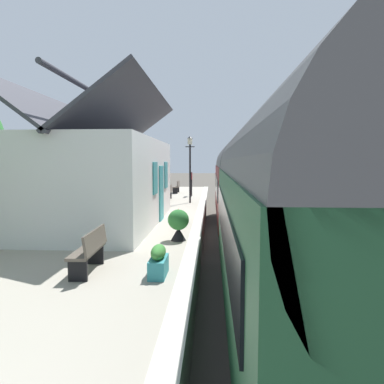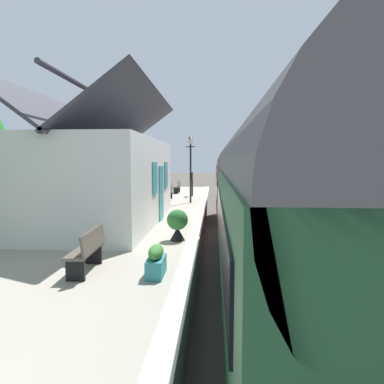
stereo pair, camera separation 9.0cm
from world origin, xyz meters
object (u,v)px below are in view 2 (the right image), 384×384
train (259,192)px  lamp_post_platform (191,156)px  bench_near_building (169,192)px  bench_mid_platform (88,249)px  station_building (99,178)px  station_sign_board (192,178)px  bench_by_lamp (178,186)px  planter_corner_building (177,223)px  planter_under_sign (156,261)px  planter_by_door (149,185)px

train → lamp_post_platform: 8.01m
bench_near_building → bench_mid_platform: bearing=-179.7°
station_building → lamp_post_platform: size_ratio=2.26×
bench_near_building → station_sign_board: (2.17, -1.24, 0.71)m
bench_by_lamp → bench_near_building: 4.36m
planter_corner_building → station_sign_board: 12.73m
bench_by_lamp → planter_under_sign: bearing=-175.4°
bench_mid_platform → bench_near_building: bearing=0.3°
train → bench_near_building: (8.88, 4.14, -0.80)m
bench_mid_platform → planter_under_sign: bearing=-95.7°
station_building → planter_by_door: station_building is taller
station_sign_board → bench_near_building: bearing=150.3°
bench_near_building → planter_by_door: (6.28, 2.40, -0.08)m
train → planter_corner_building: size_ratio=20.98×
bench_by_lamp → station_sign_board: size_ratio=0.89×
bench_by_lamp → lamp_post_platform: bearing=-167.2°
bench_near_building → bench_mid_platform: 13.48m
bench_near_building → lamp_post_platform: (-1.47, -1.37, 2.07)m
bench_near_building → bench_mid_platform: size_ratio=0.99×
train → bench_by_lamp: (13.24, 4.09, -0.80)m
station_building → bench_by_lamp: (12.31, -1.61, -1.19)m
train → bench_by_lamp: train is taller
bench_near_building → planter_corner_building: bearing=-171.3°
bench_by_lamp → bench_near_building: (-4.36, 0.05, 0.00)m
bench_by_lamp → planter_corner_building: size_ratio=1.50×
station_building → station_sign_board: bearing=-15.5°
lamp_post_platform → station_sign_board: bearing=2.1°
planter_corner_building → station_sign_board: size_ratio=0.60×
lamp_post_platform → planter_under_sign: bearing=-179.4°
lamp_post_platform → station_sign_board: 3.89m
planter_by_door → station_building: bearing=-176.6°
station_building → bench_by_lamp: size_ratio=5.89×
train → planter_under_sign: bearing=151.0°
bench_mid_platform → lamp_post_platform: 12.26m
planter_corner_building → station_building: bearing=50.7°
station_building → planter_under_sign: station_building is taller
station_building → station_sign_board: 10.51m
bench_near_building → station_sign_board: 2.60m
bench_near_building → lamp_post_platform: lamp_post_platform is taller
bench_near_building → planter_under_sign: bearing=-173.7°
train → bench_by_lamp: size_ratio=14.00×
bench_by_lamp → train: bearing=-162.8°
bench_by_lamp → station_building: bearing=172.6°
bench_near_building → lamp_post_platform: size_ratio=0.39×
bench_by_lamp → planter_corner_building: bearing=-174.0°
train → planter_corner_building: bearing=123.2°
station_building → bench_mid_platform: (-5.54, -1.63, -1.19)m
planter_under_sign → station_building: bearing=28.4°
planter_by_door → planter_under_sign: bearing=-168.9°
bench_near_building → planter_corner_building: (-10.54, -1.61, 0.02)m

